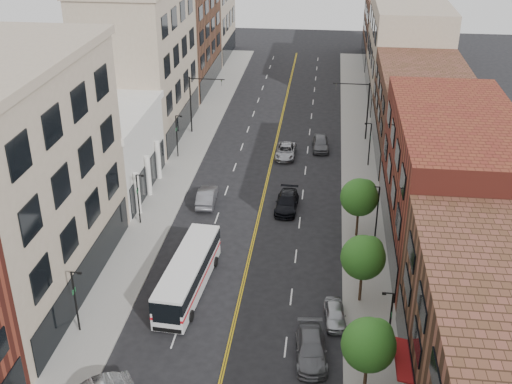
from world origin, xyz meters
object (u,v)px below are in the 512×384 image
at_px(car_parked_far, 335,314).
at_px(car_lane_c, 321,143).
at_px(car_lane_a, 287,202).
at_px(city_bus, 188,273).
at_px(car_lane_behind, 207,196).
at_px(car_lane_b, 286,151).
at_px(car_parked_mid, 311,349).

bearing_deg(car_parked_far, car_lane_c, 87.54).
distance_m(car_parked_far, car_lane_a, 17.95).
bearing_deg(car_parked_far, city_bus, 161.42).
height_order(car_parked_far, car_lane_behind, car_lane_behind).
bearing_deg(car_lane_c, car_lane_b, -150.00).
bearing_deg(car_lane_a, car_lane_b, 96.76).
distance_m(car_parked_mid, car_parked_far, 4.50).
relative_size(car_lane_behind, car_lane_b, 0.99).
xyz_separation_m(city_bus, car_lane_behind, (-1.32, 14.93, -0.88)).
relative_size(car_parked_far, car_lane_behind, 0.77).
xyz_separation_m(city_bus, car_lane_b, (5.68, 27.75, -1.00)).
height_order(city_bus, car_lane_b, city_bus).
height_order(city_bus, car_parked_mid, city_bus).
xyz_separation_m(city_bus, car_lane_a, (6.76, 14.66, -0.93)).
relative_size(car_parked_mid, car_parked_far, 1.37).
bearing_deg(car_lane_b, car_parked_mid, -82.05).
relative_size(car_lane_b, car_lane_c, 1.06).
xyz_separation_m(car_parked_far, car_lane_behind, (-12.90, 17.57, 0.16)).
xyz_separation_m(car_parked_far, car_lane_c, (-1.90, 33.06, 0.15)).
relative_size(city_bus, car_lane_behind, 2.34).
height_order(car_lane_behind, car_lane_b, car_lane_behind).
xyz_separation_m(car_lane_a, car_lane_c, (2.92, 15.76, 0.04)).
bearing_deg(car_lane_a, car_parked_far, -72.40).
bearing_deg(car_parked_mid, city_bus, 140.85).
relative_size(car_parked_far, car_lane_c, 0.81).
bearing_deg(car_parked_far, car_lane_b, 95.24).
height_order(car_parked_far, car_lane_c, car_lane_c).
bearing_deg(car_lane_a, city_bus, -112.72).
bearing_deg(car_lane_b, car_lane_c, 34.62).
height_order(car_parked_far, car_lane_b, car_lane_b).
relative_size(car_parked_mid, car_lane_a, 0.99).
relative_size(car_lane_a, car_lane_b, 1.05).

